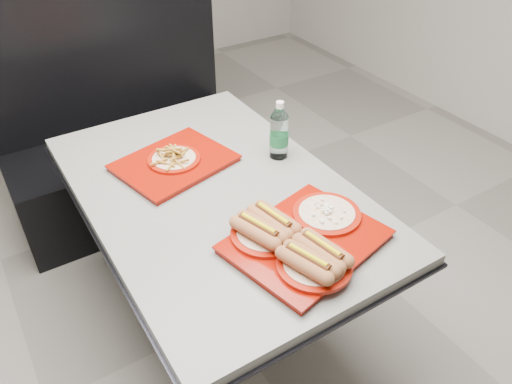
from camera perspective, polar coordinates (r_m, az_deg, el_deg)
ground at (r=2.38m, az=-3.80°, el=-14.28°), size 6.00×6.00×0.00m
diner_table at (r=1.96m, az=-4.48°, el=-3.49°), size 0.92×1.42×0.75m
booth_bench at (r=2.91m, az=-14.70°, el=5.69°), size 1.30×0.57×1.35m
tray_near at (r=1.59m, az=5.16°, el=-5.27°), size 0.55×0.47×0.10m
tray_far at (r=1.99m, az=-9.33°, el=3.59°), size 0.49×0.42×0.08m
water_bottle at (r=1.99m, az=2.66°, el=6.71°), size 0.08×0.08×0.24m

